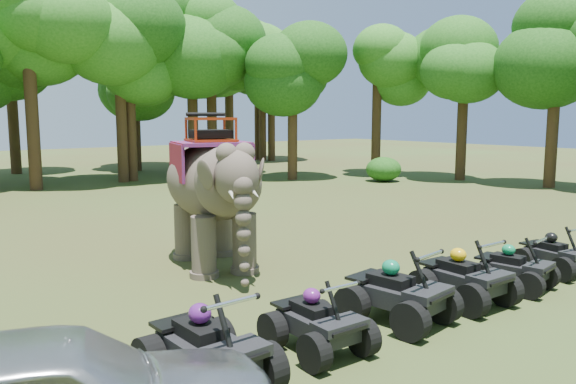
# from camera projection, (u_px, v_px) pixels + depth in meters

# --- Properties ---
(ground) EXTENTS (110.00, 110.00, 0.00)m
(ground) POSITION_uv_depth(u_px,v_px,m) (323.00, 288.00, 11.79)
(ground) COLOR #47381E
(ground) RESTS_ON ground
(elephant) EXTENTS (2.94, 4.67, 3.63)m
(elephant) POSITION_uv_depth(u_px,v_px,m) (213.00, 191.00, 13.32)
(elephant) COLOR #4F4439
(elephant) RESTS_ON ground
(atv_0) EXTENTS (1.40, 1.89, 1.37)m
(atv_0) POSITION_uv_depth(u_px,v_px,m) (207.00, 338.00, 7.38)
(atv_0) COLOR black
(atv_0) RESTS_ON ground
(atv_1) EXTENTS (1.22, 1.64, 1.19)m
(atv_1) POSITION_uv_depth(u_px,v_px,m) (317.00, 314.00, 8.52)
(atv_1) COLOR black
(atv_1) RESTS_ON ground
(atv_2) EXTENTS (1.57, 1.99, 1.35)m
(atv_2) POSITION_uv_depth(u_px,v_px,m) (398.00, 285.00, 9.71)
(atv_2) COLOR black
(atv_2) RESTS_ON ground
(atv_3) EXTENTS (1.33, 1.80, 1.31)m
(atv_3) POSITION_uv_depth(u_px,v_px,m) (464.00, 270.00, 10.71)
(atv_3) COLOR black
(atv_3) RESTS_ON ground
(atv_4) EXTENTS (1.36, 1.70, 1.14)m
(atv_4) POSITION_uv_depth(u_px,v_px,m) (514.00, 262.00, 11.64)
(atv_4) COLOR black
(atv_4) RESTS_ON ground
(atv_5) EXTENTS (1.31, 1.68, 1.15)m
(atv_5) POSITION_uv_depth(u_px,v_px,m) (556.00, 249.00, 12.77)
(atv_5) COLOR black
(atv_5) RESTS_ON ground
(tree_0) EXTENTS (4.93, 4.93, 7.05)m
(tree_0) POSITION_uv_depth(u_px,v_px,m) (33.00, 117.00, 29.48)
(tree_0) COLOR #195114
(tree_0) RESTS_ON ground
(tree_1) EXTENTS (6.11, 6.11, 8.73)m
(tree_1) POSITION_uv_depth(u_px,v_px,m) (130.00, 101.00, 30.50)
(tree_1) COLOR #195114
(tree_1) RESTS_ON ground
(tree_2) EXTENTS (6.74, 6.74, 9.62)m
(tree_2) POSITION_uv_depth(u_px,v_px,m) (211.00, 95.00, 33.36)
(tree_2) COLOR #195114
(tree_2) RESTS_ON ground
(tree_3) EXTENTS (5.75, 5.75, 8.21)m
(tree_3) POSITION_uv_depth(u_px,v_px,m) (293.00, 106.00, 31.21)
(tree_3) COLOR #195114
(tree_3) RESTS_ON ground
(tree_4) EXTENTS (5.77, 5.77, 8.25)m
(tree_4) POSITION_uv_depth(u_px,v_px,m) (377.00, 106.00, 33.13)
(tree_4) COLOR #195114
(tree_4) RESTS_ON ground
(tree_5) EXTENTS (6.16, 6.16, 8.80)m
(tree_5) POSITION_uv_depth(u_px,v_px,m) (463.00, 101.00, 30.97)
(tree_5) COLOR #195114
(tree_5) RESTS_ON ground
(tree_6) EXTENTS (6.22, 6.22, 8.88)m
(tree_6) POSITION_uv_depth(u_px,v_px,m) (554.00, 98.00, 27.57)
(tree_6) COLOR #195114
(tree_6) RESTS_ON ground
(tree_27) EXTENTS (5.38, 5.38, 7.68)m
(tree_27) POSITION_uv_depth(u_px,v_px,m) (127.00, 112.00, 35.41)
(tree_27) COLOR #195114
(tree_27) RESTS_ON ground
(tree_28) EXTENTS (6.92, 6.92, 9.88)m
(tree_28) POSITION_uv_depth(u_px,v_px,m) (30.00, 87.00, 26.64)
(tree_28) COLOR #195114
(tree_28) RESTS_ON ground
(tree_29) EXTENTS (7.09, 7.09, 10.13)m
(tree_29) POSITION_uv_depth(u_px,v_px,m) (192.00, 90.00, 32.64)
(tree_29) COLOR #195114
(tree_29) RESTS_ON ground
(tree_30) EXTENTS (7.50, 7.50, 10.71)m
(tree_30) POSITION_uv_depth(u_px,v_px,m) (258.00, 94.00, 45.34)
(tree_30) COLOR #195114
(tree_30) RESTS_ON ground
(tree_31) EXTENTS (6.37, 6.37, 9.11)m
(tree_31) POSITION_uv_depth(u_px,v_px,m) (120.00, 97.00, 29.93)
(tree_31) COLOR #195114
(tree_31) RESTS_ON ground
(tree_32) EXTENTS (6.83, 6.83, 9.76)m
(tree_32) POSITION_uv_depth(u_px,v_px,m) (262.00, 99.00, 44.39)
(tree_32) COLOR #195114
(tree_32) RESTS_ON ground
(tree_35) EXTENTS (7.68, 7.68, 10.98)m
(tree_35) POSITION_uv_depth(u_px,v_px,m) (134.00, 86.00, 36.12)
(tree_35) COLOR #195114
(tree_35) RESTS_ON ground
(tree_36) EXTENTS (7.61, 7.61, 10.87)m
(tree_36) POSITION_uv_depth(u_px,v_px,m) (229.00, 90.00, 41.09)
(tree_36) COLOR #195114
(tree_36) RESTS_ON ground
(tree_37) EXTENTS (7.64, 7.64, 10.91)m
(tree_37) POSITION_uv_depth(u_px,v_px,m) (11.00, 85.00, 34.17)
(tree_37) COLOR #195114
(tree_37) RESTS_ON ground
(tree_38) EXTENTS (6.47, 6.47, 9.25)m
(tree_38) POSITION_uv_depth(u_px,v_px,m) (271.00, 102.00, 44.43)
(tree_38) COLOR #195114
(tree_38) RESTS_ON ground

